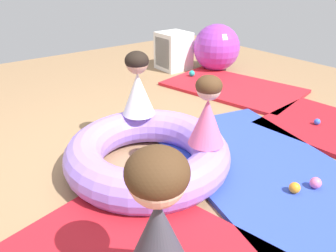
{
  "coord_description": "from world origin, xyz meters",
  "views": [
    {
      "loc": [
        1.91,
        -1.21,
        1.47
      ],
      "look_at": [
        0.06,
        0.21,
        0.33
      ],
      "focal_mm": 35.3,
      "sensor_mm": 36.0,
      "label": 1
    }
  ],
  "objects_px": {
    "adult_seated": "(158,226)",
    "child_in_pink": "(207,112)",
    "play_ball_teal": "(192,73)",
    "play_ball_blue": "(317,122)",
    "exercise_ball_large": "(217,48)",
    "storage_cube": "(172,51)",
    "inflatable_cushion": "(148,154)",
    "play_ball_red": "(204,79)",
    "play_ball_orange": "(295,188)",
    "play_ball_pink": "(316,183)",
    "child_in_white": "(138,84)"
  },
  "relations": [
    {
      "from": "adult_seated",
      "to": "play_ball_pink",
      "type": "height_order",
      "value": "adult_seated"
    },
    {
      "from": "exercise_ball_large",
      "to": "storage_cube",
      "type": "relative_size",
      "value": 1.24
    },
    {
      "from": "play_ball_blue",
      "to": "exercise_ball_large",
      "type": "distance_m",
      "value": 2.17
    },
    {
      "from": "inflatable_cushion",
      "to": "play_ball_blue",
      "type": "relative_size",
      "value": 20.49
    },
    {
      "from": "child_in_pink",
      "to": "play_ball_teal",
      "type": "distance_m",
      "value": 2.46
    },
    {
      "from": "play_ball_blue",
      "to": "storage_cube",
      "type": "bearing_deg",
      "value": 176.75
    },
    {
      "from": "play_ball_orange",
      "to": "play_ball_teal",
      "type": "relative_size",
      "value": 0.91
    },
    {
      "from": "play_ball_pink",
      "to": "storage_cube",
      "type": "relative_size",
      "value": 0.15
    },
    {
      "from": "child_in_white",
      "to": "play_ball_orange",
      "type": "relative_size",
      "value": 6.99
    },
    {
      "from": "adult_seated",
      "to": "child_in_pink",
      "type": "bearing_deg",
      "value": -119.71
    },
    {
      "from": "adult_seated",
      "to": "play_ball_orange",
      "type": "relative_size",
      "value": 9.81
    },
    {
      "from": "exercise_ball_large",
      "to": "play_ball_teal",
      "type": "bearing_deg",
      "value": -79.18
    },
    {
      "from": "play_ball_blue",
      "to": "storage_cube",
      "type": "distance_m",
      "value": 2.53
    },
    {
      "from": "play_ball_pink",
      "to": "play_ball_red",
      "type": "bearing_deg",
      "value": 156.06
    },
    {
      "from": "play_ball_blue",
      "to": "play_ball_teal",
      "type": "bearing_deg",
      "value": 178.44
    },
    {
      "from": "child_in_pink",
      "to": "play_ball_pink",
      "type": "relative_size",
      "value": 6.28
    },
    {
      "from": "adult_seated",
      "to": "play_ball_pink",
      "type": "xyz_separation_m",
      "value": [
        0.04,
        1.34,
        -0.33
      ]
    },
    {
      "from": "child_in_pink",
      "to": "storage_cube",
      "type": "distance_m",
      "value": 2.94
    },
    {
      "from": "play_ball_blue",
      "to": "play_ball_orange",
      "type": "relative_size",
      "value": 0.8
    },
    {
      "from": "adult_seated",
      "to": "storage_cube",
      "type": "relative_size",
      "value": 1.38
    },
    {
      "from": "storage_cube",
      "to": "play_ball_teal",
      "type": "bearing_deg",
      "value": -8.96
    },
    {
      "from": "play_ball_blue",
      "to": "play_ball_orange",
      "type": "distance_m",
      "value": 1.24
    },
    {
      "from": "play_ball_orange",
      "to": "play_ball_teal",
      "type": "bearing_deg",
      "value": 154.08
    },
    {
      "from": "play_ball_blue",
      "to": "play_ball_teal",
      "type": "relative_size",
      "value": 0.73
    },
    {
      "from": "play_ball_orange",
      "to": "play_ball_pink",
      "type": "height_order",
      "value": "play_ball_pink"
    },
    {
      "from": "child_in_white",
      "to": "play_ball_teal",
      "type": "height_order",
      "value": "child_in_white"
    },
    {
      "from": "adult_seated",
      "to": "storage_cube",
      "type": "height_order",
      "value": "adult_seated"
    },
    {
      "from": "inflatable_cushion",
      "to": "play_ball_blue",
      "type": "height_order",
      "value": "inflatable_cushion"
    },
    {
      "from": "play_ball_pink",
      "to": "child_in_pink",
      "type": "bearing_deg",
      "value": -141.73
    },
    {
      "from": "play_ball_red",
      "to": "play_ball_blue",
      "type": "bearing_deg",
      "value": -0.48
    },
    {
      "from": "play_ball_red",
      "to": "storage_cube",
      "type": "height_order",
      "value": "storage_cube"
    },
    {
      "from": "child_in_white",
      "to": "adult_seated",
      "type": "bearing_deg",
      "value": -50.33
    },
    {
      "from": "play_ball_blue",
      "to": "play_ball_pink",
      "type": "height_order",
      "value": "play_ball_pink"
    },
    {
      "from": "play_ball_blue",
      "to": "play_ball_red",
      "type": "bearing_deg",
      "value": 179.52
    },
    {
      "from": "child_in_pink",
      "to": "adult_seated",
      "type": "bearing_deg",
      "value": 102.37
    },
    {
      "from": "play_ball_teal",
      "to": "play_ball_orange",
      "type": "bearing_deg",
      "value": -25.92
    },
    {
      "from": "play_ball_red",
      "to": "exercise_ball_large",
      "type": "relative_size",
      "value": 0.13
    },
    {
      "from": "child_in_pink",
      "to": "child_in_white",
      "type": "distance_m",
      "value": 0.75
    },
    {
      "from": "exercise_ball_large",
      "to": "storage_cube",
      "type": "bearing_deg",
      "value": -133.26
    },
    {
      "from": "exercise_ball_large",
      "to": "child_in_white",
      "type": "bearing_deg",
      "value": -60.35
    },
    {
      "from": "adult_seated",
      "to": "play_ball_orange",
      "type": "xyz_separation_m",
      "value": [
        -0.02,
        1.18,
        -0.34
      ]
    },
    {
      "from": "child_in_white",
      "to": "play_ball_orange",
      "type": "height_order",
      "value": "child_in_white"
    },
    {
      "from": "inflatable_cushion",
      "to": "storage_cube",
      "type": "xyz_separation_m",
      "value": [
        -2.11,
        1.9,
        0.13
      ]
    },
    {
      "from": "play_ball_pink",
      "to": "play_ball_blue",
      "type": "bearing_deg",
      "value": 119.87
    },
    {
      "from": "play_ball_orange",
      "to": "play_ball_teal",
      "type": "distance_m",
      "value": 2.72
    },
    {
      "from": "child_in_pink",
      "to": "play_ball_orange",
      "type": "bearing_deg",
      "value": -172.21
    },
    {
      "from": "play_ball_pink",
      "to": "storage_cube",
      "type": "distance_m",
      "value": 3.28
    },
    {
      "from": "play_ball_red",
      "to": "child_in_pink",
      "type": "bearing_deg",
      "value": -42.84
    },
    {
      "from": "inflatable_cushion",
      "to": "play_ball_blue",
      "type": "bearing_deg",
      "value": 76.96
    },
    {
      "from": "child_in_white",
      "to": "play_ball_pink",
      "type": "height_order",
      "value": "child_in_white"
    }
  ]
}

